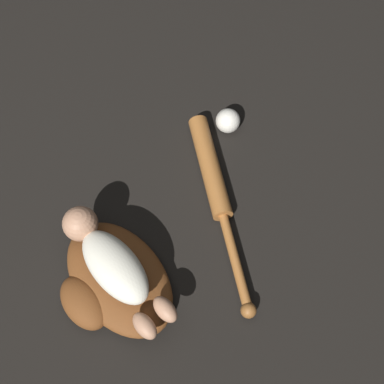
{
  "coord_description": "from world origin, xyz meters",
  "views": [
    {
      "loc": [
        -0.43,
        -0.1,
        1.34
      ],
      "look_at": [
        0.23,
        -0.28,
        0.07
      ],
      "focal_mm": 50.0,
      "sensor_mm": 36.0,
      "label": 1
    }
  ],
  "objects_px": {
    "baby_figure": "(110,261)",
    "baseball_bat": "(215,185)",
    "baseball_glove": "(113,282)",
    "baseball": "(228,121)"
  },
  "relations": [
    {
      "from": "baseball_bat",
      "to": "baby_figure",
      "type": "bearing_deg",
      "value": 119.17
    },
    {
      "from": "baseball",
      "to": "baseball_glove",
      "type": "bearing_deg",
      "value": 133.02
    },
    {
      "from": "baseball_bat",
      "to": "baseball_glove",
      "type": "bearing_deg",
      "value": 121.9
    },
    {
      "from": "baseball_glove",
      "to": "baby_figure",
      "type": "bearing_deg",
      "value": -16.89
    },
    {
      "from": "baseball_glove",
      "to": "baseball",
      "type": "bearing_deg",
      "value": -46.98
    },
    {
      "from": "baby_figure",
      "to": "baseball_glove",
      "type": "bearing_deg",
      "value": 163.11
    },
    {
      "from": "baseball_bat",
      "to": "baseball",
      "type": "bearing_deg",
      "value": -26.87
    },
    {
      "from": "baby_figure",
      "to": "baseball_bat",
      "type": "xyz_separation_m",
      "value": [
        0.18,
        -0.32,
        -0.09
      ]
    },
    {
      "from": "baseball_glove",
      "to": "baseball",
      "type": "distance_m",
      "value": 0.59
    },
    {
      "from": "baseball_bat",
      "to": "baseball",
      "type": "height_order",
      "value": "baseball"
    }
  ]
}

